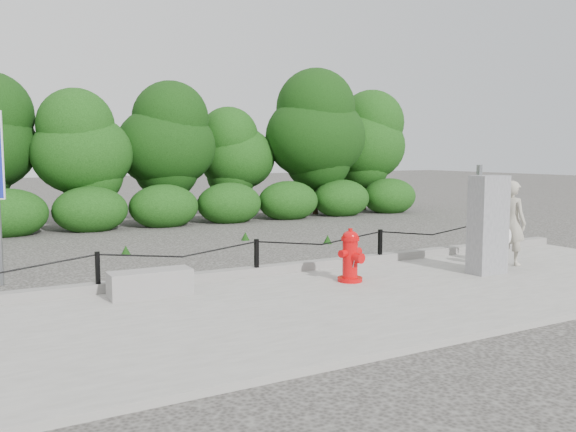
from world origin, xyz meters
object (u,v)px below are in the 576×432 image
Objects in this scene: fire_hydrant at (351,256)px; utility_cabinet at (488,225)px; concrete_block at (150,283)px; pedestrian at (511,224)px.

fire_hydrant is 0.46× the size of utility_cabinet.
utility_cabinet is at bearing -12.30° from concrete_block.
pedestrian is at bearing 18.74° from utility_cabinet.
utility_cabinet is (-0.96, -0.34, 0.07)m from pedestrian.
utility_cabinet reaches higher than concrete_block.
fire_hydrant is 0.55× the size of pedestrian.
utility_cabinet is (2.33, -0.58, 0.41)m from fire_hydrant.
concrete_block is at bearing 166.78° from utility_cabinet.
concrete_block is 5.46m from utility_cabinet.
concrete_block is at bearing 78.08° from pedestrian.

